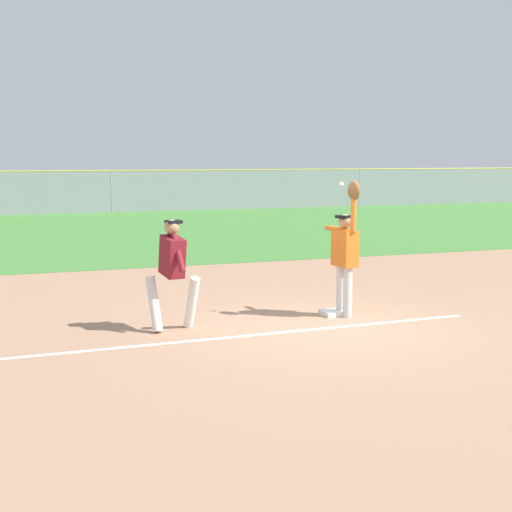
{
  "coord_description": "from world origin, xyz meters",
  "views": [
    {
      "loc": [
        -4.66,
        -9.81,
        2.66
      ],
      "look_at": [
        -0.88,
        0.99,
        1.05
      ],
      "focal_mm": 49.6,
      "sensor_mm": 36.0,
      "label": 1
    }
  ],
  "objects_px": {
    "first_base": "(333,313)",
    "parked_car_silver": "(153,194)",
    "parked_car_white": "(70,196)",
    "parked_car_tan": "(247,193)",
    "runner": "(172,266)",
    "baseball": "(342,184)",
    "fielder": "(345,250)"
  },
  "relations": [
    {
      "from": "fielder",
      "to": "parked_car_tan",
      "type": "distance_m",
      "value": 27.91
    },
    {
      "from": "first_base",
      "to": "fielder",
      "type": "relative_size",
      "value": 0.17
    },
    {
      "from": "fielder",
      "to": "baseball",
      "type": "bearing_deg",
      "value": -14.06
    },
    {
      "from": "fielder",
      "to": "parked_car_white",
      "type": "xyz_separation_m",
      "value": [
        -2.3,
        26.61,
        -0.45
      ]
    },
    {
      "from": "parked_car_white",
      "to": "parked_car_silver",
      "type": "xyz_separation_m",
      "value": [
        4.33,
        0.38,
        0.0
      ]
    },
    {
      "from": "parked_car_silver",
      "to": "parked_car_tan",
      "type": "bearing_deg",
      "value": -0.3
    },
    {
      "from": "runner",
      "to": "first_base",
      "type": "bearing_deg",
      "value": -8.28
    },
    {
      "from": "baseball",
      "to": "parked_car_silver",
      "type": "bearing_deg",
      "value": 85.5
    },
    {
      "from": "runner",
      "to": "baseball",
      "type": "distance_m",
      "value": 3.08
    },
    {
      "from": "fielder",
      "to": "parked_car_silver",
      "type": "bearing_deg",
      "value": -103.59
    },
    {
      "from": "parked_car_white",
      "to": "parked_car_tan",
      "type": "xyz_separation_m",
      "value": [
        9.62,
        0.31,
        0.0
      ]
    },
    {
      "from": "first_base",
      "to": "runner",
      "type": "xyz_separation_m",
      "value": [
        -2.78,
        -0.12,
        0.96
      ]
    },
    {
      "from": "baseball",
      "to": "parked_car_white",
      "type": "distance_m",
      "value": 26.74
    },
    {
      "from": "baseball",
      "to": "parked_car_white",
      "type": "relative_size",
      "value": 0.02
    },
    {
      "from": "runner",
      "to": "parked_car_tan",
      "type": "relative_size",
      "value": 0.38
    },
    {
      "from": "parked_car_silver",
      "to": "runner",
      "type": "bearing_deg",
      "value": -99.99
    },
    {
      "from": "first_base",
      "to": "parked_car_silver",
      "type": "distance_m",
      "value": 26.95
    },
    {
      "from": "baseball",
      "to": "parked_car_silver",
      "type": "height_order",
      "value": "baseball"
    },
    {
      "from": "baseball",
      "to": "parked_car_silver",
      "type": "distance_m",
      "value": 27.11
    },
    {
      "from": "fielder",
      "to": "parked_car_silver",
      "type": "height_order",
      "value": "fielder"
    },
    {
      "from": "first_base",
      "to": "fielder",
      "type": "bearing_deg",
      "value": -46.18
    },
    {
      "from": "runner",
      "to": "parked_car_silver",
      "type": "xyz_separation_m",
      "value": [
        4.95,
        26.97,
        -0.32
      ]
    },
    {
      "from": "parked_car_white",
      "to": "parked_car_tan",
      "type": "distance_m",
      "value": 9.63
    },
    {
      "from": "parked_car_tan",
      "to": "baseball",
      "type": "bearing_deg",
      "value": -111.72
    },
    {
      "from": "fielder",
      "to": "runner",
      "type": "relative_size",
      "value": 1.33
    },
    {
      "from": "parked_car_tan",
      "to": "parked_car_white",
      "type": "bearing_deg",
      "value": 175.55
    },
    {
      "from": "runner",
      "to": "parked_car_silver",
      "type": "distance_m",
      "value": 27.43
    },
    {
      "from": "first_base",
      "to": "runner",
      "type": "height_order",
      "value": "runner"
    },
    {
      "from": "fielder",
      "to": "parked_car_silver",
      "type": "distance_m",
      "value": 27.07
    },
    {
      "from": "parked_car_tan",
      "to": "runner",
      "type": "bearing_deg",
      "value": -117.17
    },
    {
      "from": "runner",
      "to": "parked_car_white",
      "type": "distance_m",
      "value": 26.6
    },
    {
      "from": "baseball",
      "to": "parked_car_tan",
      "type": "bearing_deg",
      "value": 74.6
    }
  ]
}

